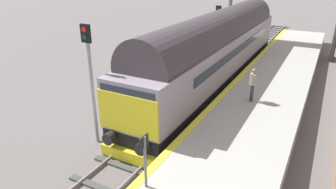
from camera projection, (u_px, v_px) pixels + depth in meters
ground_plane at (178, 117)px, 15.47m from camera, size 140.00×140.00×0.00m
track_main at (178, 116)px, 15.45m from camera, size 2.50×60.00×0.15m
station_platform at (249, 125)px, 13.71m from camera, size 4.00×44.00×1.01m
diesel_locomotive at (218, 46)px, 19.06m from camera, size 2.74×20.11×4.68m
signal_post_mid at (91, 74)px, 12.13m from camera, size 0.44×0.22×5.11m
signal_post_far at (218, 25)px, 24.49m from camera, size 0.44×0.22×4.30m
platform_number_sign at (145, 154)px, 8.65m from camera, size 0.10×0.44×1.70m
waiting_passenger at (253, 82)px, 14.58m from camera, size 0.44×0.48×1.64m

